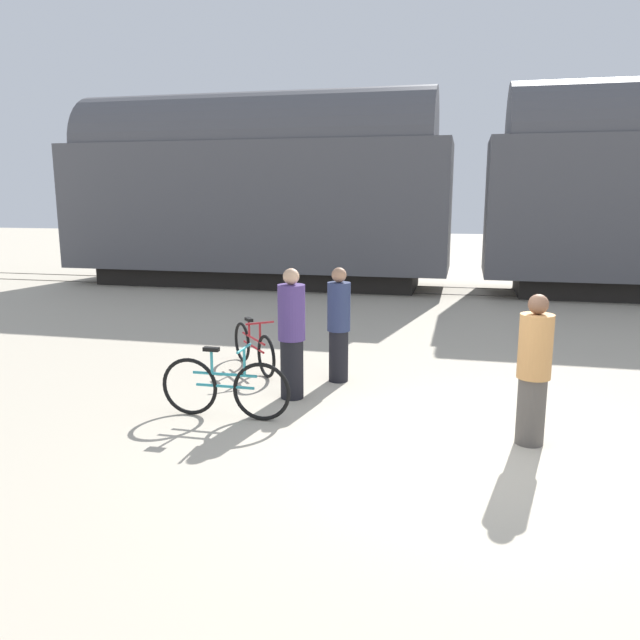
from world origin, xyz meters
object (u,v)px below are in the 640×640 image
object	(u,v)px
bicycle_maroon	(254,347)
person_in_purple	(292,334)
freight_train	(469,185)
person_in_navy	(339,325)
person_in_tan	(534,371)
bicycle_teal	(225,387)

from	to	relation	value
bicycle_maroon	person_in_purple	bearing A→B (deg)	-51.94
freight_train	person_in_navy	distance (m)	9.98
bicycle_maroon	person_in_purple	xyz separation A→B (m)	(0.99, -1.27, 0.54)
person_in_tan	person_in_purple	xyz separation A→B (m)	(-3.04, 0.96, 0.05)
freight_train	bicycle_teal	xyz separation A→B (m)	(-2.88, -11.44, -2.62)
bicycle_teal	person_in_purple	distance (m)	1.23
person_in_navy	bicycle_teal	bearing A→B (deg)	-29.84
freight_train	bicycle_maroon	distance (m)	10.14
bicycle_teal	person_in_purple	xyz separation A→B (m)	(0.60, 0.95, 0.50)
person_in_tan	person_in_purple	bearing A→B (deg)	-179.44
bicycle_maroon	person_in_navy	world-z (taller)	person_in_navy
person_in_tan	person_in_navy	bearing A→B (deg)	161.89
person_in_tan	person_in_navy	world-z (taller)	person_in_navy
bicycle_maroon	person_in_navy	bearing A→B (deg)	-13.31
bicycle_maroon	person_in_tan	size ratio (longest dim) A/B	0.81
bicycle_maroon	person_in_purple	distance (m)	1.70
person_in_navy	person_in_purple	bearing A→B (deg)	-26.95
bicycle_teal	person_in_purple	world-z (taller)	person_in_purple
bicycle_maroon	person_in_tan	xyz separation A→B (m)	(4.03, -2.22, 0.49)
bicycle_teal	person_in_purple	size ratio (longest dim) A/B	0.95
bicycle_teal	bicycle_maroon	distance (m)	2.25
bicycle_teal	person_in_tan	world-z (taller)	person_in_tan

